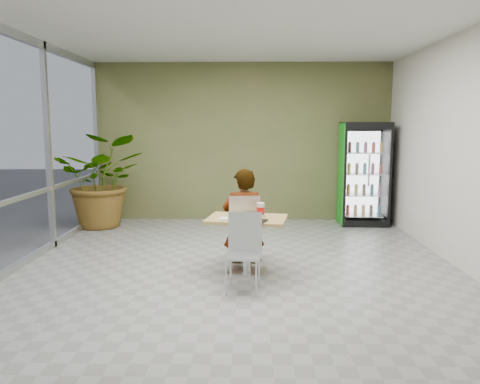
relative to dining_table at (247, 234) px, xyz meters
name	(u,v)px	position (x,y,z in m)	size (l,w,h in m)	color
ground	(239,270)	(-0.11, 0.14, -0.54)	(7.00, 7.00, 0.00)	gray
room_envelope	(238,151)	(-0.11, 0.14, 1.06)	(6.00, 7.00, 3.20)	beige
storefront_frame	(10,151)	(-3.11, 0.14, 1.06)	(0.10, 7.00, 3.20)	#B0B3B5
dining_table	(247,234)	(0.00, 0.00, 0.00)	(1.10, 0.85, 0.75)	tan
chair_far	(244,223)	(-0.04, 0.53, 0.03)	(0.46, 0.46, 0.97)	#B0B3B5
chair_near	(244,245)	(-0.03, -0.58, 0.00)	(0.45, 0.45, 0.91)	#B0B3B5
seated_woman	(244,226)	(-0.05, 0.58, -0.02)	(0.60, 0.39, 1.64)	black
pizza_plate	(240,215)	(-0.09, 0.06, 0.23)	(0.29, 0.23, 0.03)	silver
soda_cup	(261,210)	(0.18, 0.05, 0.30)	(0.10, 0.10, 0.18)	silver
napkin_stack	(226,219)	(-0.26, -0.14, 0.22)	(0.15, 0.15, 0.02)	silver
cafeteria_tray	(249,221)	(0.03, -0.27, 0.23)	(0.39, 0.28, 0.02)	black
beverage_fridge	(364,174)	(2.28, 3.21, 0.47)	(0.94, 0.73, 2.00)	black
potted_plant	(103,181)	(-2.78, 2.88, 0.36)	(1.61, 1.39, 1.79)	#2D6B2A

